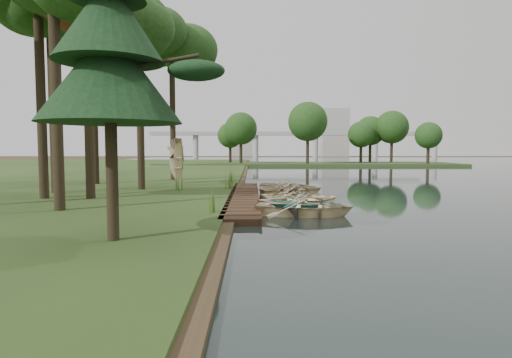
{
  "coord_description": "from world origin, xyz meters",
  "views": [
    {
      "loc": [
        -1.16,
        -23.0,
        2.78
      ],
      "look_at": [
        -0.96,
        -0.48,
        1.2
      ],
      "focal_mm": 30.0,
      "sensor_mm": 36.0,
      "label": 1
    }
  ],
  "objects_px": {
    "rowboat_0": "(304,206)",
    "boardwalk": "(244,198)",
    "rowboat_1": "(301,203)",
    "rowboat_2": "(301,199)",
    "pine_tree": "(109,46)",
    "stored_rowboat": "(178,179)"
  },
  "relations": [
    {
      "from": "boardwalk",
      "to": "rowboat_1",
      "type": "height_order",
      "value": "rowboat_1"
    },
    {
      "from": "rowboat_2",
      "to": "stored_rowboat",
      "type": "height_order",
      "value": "stored_rowboat"
    },
    {
      "from": "rowboat_1",
      "to": "pine_tree",
      "type": "bearing_deg",
      "value": 147.68
    },
    {
      "from": "stored_rowboat",
      "to": "pine_tree",
      "type": "bearing_deg",
      "value": -155.3
    },
    {
      "from": "rowboat_1",
      "to": "pine_tree",
      "type": "distance_m",
      "value": 10.63
    },
    {
      "from": "rowboat_2",
      "to": "stored_rowboat",
      "type": "xyz_separation_m",
      "value": [
        -7.71,
        11.43,
        0.17
      ]
    },
    {
      "from": "rowboat_0",
      "to": "stored_rowboat",
      "type": "height_order",
      "value": "stored_rowboat"
    },
    {
      "from": "boardwalk",
      "to": "pine_tree",
      "type": "xyz_separation_m",
      "value": [
        -3.35,
        -11.45,
        5.37
      ]
    },
    {
      "from": "rowboat_0",
      "to": "stored_rowboat",
      "type": "xyz_separation_m",
      "value": [
        -7.57,
        13.66,
        0.18
      ]
    },
    {
      "from": "rowboat_1",
      "to": "stored_rowboat",
      "type": "relative_size",
      "value": 1.07
    },
    {
      "from": "boardwalk",
      "to": "stored_rowboat",
      "type": "distance_m",
      "value": 9.5
    },
    {
      "from": "rowboat_1",
      "to": "boardwalk",
      "type": "bearing_deg",
      "value": 38.83
    },
    {
      "from": "rowboat_2",
      "to": "rowboat_1",
      "type": "bearing_deg",
      "value": 148.68
    },
    {
      "from": "rowboat_1",
      "to": "rowboat_2",
      "type": "bearing_deg",
      "value": 0.63
    },
    {
      "from": "rowboat_1",
      "to": "pine_tree",
      "type": "height_order",
      "value": "pine_tree"
    },
    {
      "from": "rowboat_0",
      "to": "boardwalk",
      "type": "bearing_deg",
      "value": 34.98
    },
    {
      "from": "boardwalk",
      "to": "rowboat_2",
      "type": "xyz_separation_m",
      "value": [
        2.72,
        -3.36,
        0.32
      ]
    },
    {
      "from": "boardwalk",
      "to": "rowboat_1",
      "type": "bearing_deg",
      "value": -58.61
    },
    {
      "from": "rowboat_0",
      "to": "rowboat_1",
      "type": "relative_size",
      "value": 1.14
    },
    {
      "from": "rowboat_0",
      "to": "pine_tree",
      "type": "bearing_deg",
      "value": 144.8
    },
    {
      "from": "rowboat_2",
      "to": "boardwalk",
      "type": "bearing_deg",
      "value": 14.54
    },
    {
      "from": "boardwalk",
      "to": "pine_tree",
      "type": "relative_size",
      "value": 1.93
    }
  ]
}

